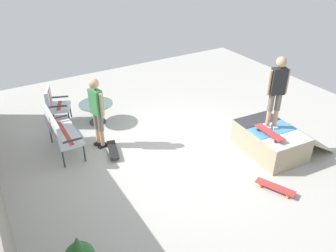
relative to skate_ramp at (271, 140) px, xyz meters
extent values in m
cube|color=beige|center=(1.03, 1.80, -0.36)|extent=(12.00, 12.00, 0.10)
cube|color=tan|center=(0.00, 0.04, -0.01)|extent=(1.64, 1.19, 0.61)
cube|color=silver|center=(-0.52, 0.07, 0.30)|extent=(0.58, 1.07, 0.01)
cube|color=#4C99D8|center=(0.00, 0.04, 0.30)|extent=(0.58, 1.07, 0.01)
cube|color=#333338|center=(0.52, 0.00, 0.30)|extent=(0.58, 1.07, 0.01)
cylinder|color=#B2B2B7|center=(0.04, 0.55, 0.27)|extent=(1.50, 0.16, 0.05)
cube|color=tan|center=(-0.07, -0.88, -0.04)|extent=(1.58, 0.97, 0.50)
cylinder|color=#38383D|center=(1.84, 3.91, -0.09)|extent=(0.04, 0.04, 0.44)
cylinder|color=#38383D|center=(3.01, 3.89, -0.09)|extent=(0.04, 0.04, 0.44)
cylinder|color=#38383D|center=(1.84, 4.38, -0.09)|extent=(0.04, 0.04, 0.44)
cylinder|color=#38383D|center=(3.01, 4.36, -0.09)|extent=(0.04, 0.04, 0.44)
cube|color=silver|center=(2.43, 4.13, 0.17)|extent=(1.26, 0.57, 0.08)
cube|color=#B74738|center=(2.43, 4.13, 0.21)|extent=(1.21, 0.11, 0.00)
cube|color=silver|center=(2.43, 4.37, 0.46)|extent=(1.25, 0.10, 0.50)
cube|color=#B74738|center=(2.43, 4.37, 0.46)|extent=(0.10, 0.09, 0.46)
cube|color=#38383D|center=(1.82, 4.14, 0.33)|extent=(0.05, 0.47, 0.04)
cube|color=#38383D|center=(3.03, 4.13, 0.33)|extent=(0.05, 0.47, 0.04)
cylinder|color=#38383D|center=(3.55, 3.74, -0.09)|extent=(0.04, 0.04, 0.44)
cylinder|color=#38383D|center=(4.06, 3.56, -0.09)|extent=(0.04, 0.04, 0.44)
cylinder|color=#38383D|center=(3.71, 4.18, -0.09)|extent=(0.04, 0.04, 0.44)
cylinder|color=#38383D|center=(4.22, 4.00, -0.09)|extent=(0.04, 0.04, 0.44)
cube|color=silver|center=(3.88, 3.87, 0.17)|extent=(0.77, 0.73, 0.08)
cube|color=#B74738|center=(3.88, 3.87, 0.21)|extent=(0.58, 0.29, 0.00)
cube|color=silver|center=(3.96, 4.09, 0.46)|extent=(0.61, 0.28, 0.50)
cube|color=#B74738|center=(3.96, 4.09, 0.46)|extent=(0.12, 0.11, 0.46)
cube|color=#38383D|center=(3.61, 3.97, 0.33)|extent=(0.20, 0.46, 0.04)
cube|color=#38383D|center=(4.16, 3.77, 0.33)|extent=(0.20, 0.46, 0.04)
cylinder|color=#38383D|center=(3.42, 3.02, -0.03)|extent=(0.06, 0.06, 0.55)
cylinder|color=#38383D|center=(3.42, 3.02, -0.29)|extent=(0.44, 0.44, 0.03)
cylinder|color=slate|center=(3.42, 3.02, 0.25)|extent=(0.90, 0.90, 0.02)
cube|color=black|center=(2.20, 3.34, -0.28)|extent=(0.17, 0.26, 0.05)
cylinder|color=tan|center=(2.20, 3.34, -0.05)|extent=(0.10, 0.10, 0.41)
cylinder|color=slate|center=(2.20, 3.34, 0.36)|extent=(0.13, 0.13, 0.41)
cube|color=black|center=(2.36, 3.38, -0.28)|extent=(0.17, 0.26, 0.05)
cylinder|color=tan|center=(2.36, 3.38, -0.05)|extent=(0.10, 0.10, 0.41)
cylinder|color=slate|center=(2.36, 3.38, 0.36)|extent=(0.13, 0.13, 0.41)
cube|color=#3F8C4C|center=(2.28, 3.36, 0.87)|extent=(0.36, 0.26, 0.61)
sphere|color=tan|center=(2.28, 3.36, 1.32)|extent=(0.23, 0.23, 0.23)
cylinder|color=tan|center=(2.09, 3.31, 0.85)|extent=(0.08, 0.08, 0.58)
cylinder|color=tan|center=(2.47, 3.42, 0.85)|extent=(0.08, 0.08, 0.58)
cube|color=silver|center=(0.11, 0.08, 0.34)|extent=(0.26, 0.19, 0.05)
cylinder|color=tan|center=(0.11, 0.08, 0.56)|extent=(0.10, 0.10, 0.40)
cylinder|color=slate|center=(0.11, 0.08, 0.96)|extent=(0.13, 0.13, 0.40)
cube|color=silver|center=(0.05, -0.07, 0.34)|extent=(0.26, 0.19, 0.05)
cylinder|color=tan|center=(0.05, -0.07, 0.56)|extent=(0.10, 0.10, 0.40)
cylinder|color=slate|center=(0.05, -0.07, 0.96)|extent=(0.13, 0.13, 0.40)
cube|color=#262628|center=(0.08, 0.01, 1.45)|extent=(0.28, 0.36, 0.59)
sphere|color=tan|center=(0.08, 0.01, 1.89)|extent=(0.22, 0.22, 0.22)
cylinder|color=tan|center=(0.16, 0.19, 1.43)|extent=(0.08, 0.08, 0.56)
cylinder|color=tan|center=(0.01, -0.18, 1.43)|extent=(0.08, 0.08, 0.56)
cube|color=black|center=(1.83, 3.23, -0.22)|extent=(0.82, 0.39, 0.02)
cylinder|color=#333333|center=(2.08, 3.09, -0.28)|extent=(0.06, 0.04, 0.06)
cylinder|color=#333333|center=(2.12, 3.24, -0.28)|extent=(0.06, 0.04, 0.06)
cylinder|color=#333333|center=(1.53, 3.23, -0.28)|extent=(0.06, 0.04, 0.06)
cylinder|color=#333333|center=(1.57, 3.38, -0.28)|extent=(0.06, 0.04, 0.06)
cube|color=#B23838|center=(-1.09, 0.94, -0.22)|extent=(0.81, 0.50, 0.02)
cylinder|color=gold|center=(-0.80, 0.97, -0.28)|extent=(0.06, 0.05, 0.06)
cylinder|color=gold|center=(-0.86, 1.12, -0.28)|extent=(0.06, 0.05, 0.06)
cylinder|color=gold|center=(-1.31, 0.75, -0.28)|extent=(0.06, 0.05, 0.06)
cylinder|color=gold|center=(-1.38, 0.90, -0.28)|extent=(0.06, 0.05, 0.06)
cube|color=#B23838|center=(-0.17, 0.31, 0.40)|extent=(0.81, 0.23, 0.01)
cylinder|color=#333333|center=(0.10, 0.21, 0.34)|extent=(0.06, 0.03, 0.06)
cylinder|color=#333333|center=(0.11, 0.37, 0.34)|extent=(0.06, 0.03, 0.06)
cylinder|color=#333333|center=(-0.46, 0.24, 0.34)|extent=(0.06, 0.03, 0.06)
cylinder|color=#333333|center=(-0.45, 0.40, 0.34)|extent=(0.06, 0.03, 0.06)
cone|color=#2D6B33|center=(-1.09, 4.92, 0.47)|extent=(0.24, 0.24, 0.28)
camera|label=1|loc=(-4.55, 5.49, 4.28)|focal=36.37mm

